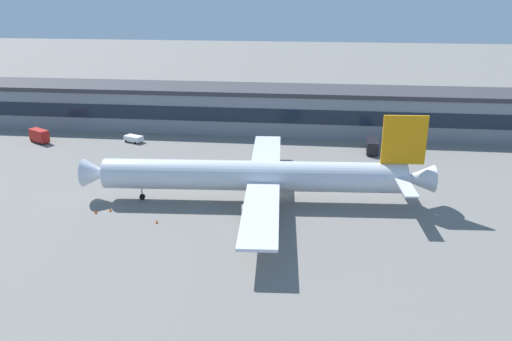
{
  "coord_description": "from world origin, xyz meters",
  "views": [
    {
      "loc": [
        7.28,
        -96.62,
        39.83
      ],
      "look_at": [
        -4.16,
        0.42,
        5.0
      ],
      "focal_mm": 36.68,
      "sensor_mm": 36.0,
      "label": 1
    }
  ],
  "objects_px": {
    "pushback_tractor": "(134,138)",
    "traffic_cone_2": "(244,224)",
    "traffic_cone_3": "(157,221)",
    "traffic_cone_0": "(96,212)",
    "airliner": "(258,176)",
    "fuel_truck": "(372,145)",
    "traffic_cone_1": "(110,209)",
    "stair_truck": "(39,135)"
  },
  "relations": [
    {
      "from": "traffic_cone_0",
      "to": "traffic_cone_1",
      "type": "xyz_separation_m",
      "value": [
        2.28,
        1.29,
        -0.01
      ]
    },
    {
      "from": "traffic_cone_3",
      "to": "traffic_cone_0",
      "type": "bearing_deg",
      "value": 167.54
    },
    {
      "from": "fuel_truck",
      "to": "traffic_cone_2",
      "type": "bearing_deg",
      "value": -119.3
    },
    {
      "from": "pushback_tractor",
      "to": "traffic_cone_2",
      "type": "distance_m",
      "value": 60.01
    },
    {
      "from": "fuel_truck",
      "to": "traffic_cone_1",
      "type": "height_order",
      "value": "fuel_truck"
    },
    {
      "from": "airliner",
      "to": "traffic_cone_3",
      "type": "relative_size",
      "value": 106.11
    },
    {
      "from": "airliner",
      "to": "pushback_tractor",
      "type": "bearing_deg",
      "value": 135.86
    },
    {
      "from": "airliner",
      "to": "traffic_cone_0",
      "type": "height_order",
      "value": "airliner"
    },
    {
      "from": "traffic_cone_1",
      "to": "airliner",
      "type": "bearing_deg",
      "value": 16.04
    },
    {
      "from": "traffic_cone_3",
      "to": "airliner",
      "type": "bearing_deg",
      "value": 35.02
    },
    {
      "from": "airliner",
      "to": "stair_truck",
      "type": "distance_m",
      "value": 70.86
    },
    {
      "from": "stair_truck",
      "to": "pushback_tractor",
      "type": "xyz_separation_m",
      "value": [
        24.81,
        3.28,
        -0.93
      ]
    },
    {
      "from": "stair_truck",
      "to": "traffic_cone_0",
      "type": "bearing_deg",
      "value": -51.8
    },
    {
      "from": "pushback_tractor",
      "to": "traffic_cone_0",
      "type": "relative_size",
      "value": 7.36
    },
    {
      "from": "traffic_cone_0",
      "to": "traffic_cone_2",
      "type": "height_order",
      "value": "traffic_cone_0"
    },
    {
      "from": "airliner",
      "to": "pushback_tractor",
      "type": "relative_size",
      "value": 12.39
    },
    {
      "from": "pushback_tractor",
      "to": "traffic_cone_2",
      "type": "bearing_deg",
      "value": -52.63
    },
    {
      "from": "pushback_tractor",
      "to": "traffic_cone_3",
      "type": "xyz_separation_m",
      "value": [
        20.88,
        -48.31,
        -0.73
      ]
    },
    {
      "from": "traffic_cone_2",
      "to": "traffic_cone_3",
      "type": "distance_m",
      "value": 15.56
    },
    {
      "from": "stair_truck",
      "to": "traffic_cone_2",
      "type": "relative_size",
      "value": 9.01
    },
    {
      "from": "stair_truck",
      "to": "fuel_truck",
      "type": "xyz_separation_m",
      "value": [
        87.3,
        2.04,
        -0.1
      ]
    },
    {
      "from": "airliner",
      "to": "traffic_cone_3",
      "type": "bearing_deg",
      "value": -144.98
    },
    {
      "from": "stair_truck",
      "to": "traffic_cone_3",
      "type": "bearing_deg",
      "value": -44.59
    },
    {
      "from": "airliner",
      "to": "traffic_cone_3",
      "type": "xyz_separation_m",
      "value": [
        -16.79,
        -11.76,
        -5.02
      ]
    },
    {
      "from": "airliner",
      "to": "fuel_truck",
      "type": "xyz_separation_m",
      "value": [
        24.83,
        35.31,
        -3.46
      ]
    },
    {
      "from": "traffic_cone_2",
      "to": "pushback_tractor",
      "type": "bearing_deg",
      "value": 127.37
    },
    {
      "from": "pushback_tractor",
      "to": "traffic_cone_1",
      "type": "relative_size",
      "value": 7.67
    },
    {
      "from": "fuel_truck",
      "to": "traffic_cone_3",
      "type": "xyz_separation_m",
      "value": [
        -41.62,
        -47.08,
        -1.57
      ]
    },
    {
      "from": "fuel_truck",
      "to": "stair_truck",
      "type": "bearing_deg",
      "value": -178.66
    },
    {
      "from": "airliner",
      "to": "pushback_tractor",
      "type": "distance_m",
      "value": 52.66
    },
    {
      "from": "traffic_cone_2",
      "to": "traffic_cone_1",
      "type": "bearing_deg",
      "value": 172.45
    },
    {
      "from": "stair_truck",
      "to": "traffic_cone_1",
      "type": "bearing_deg",
      "value": -49.06
    },
    {
      "from": "stair_truck",
      "to": "fuel_truck",
      "type": "relative_size",
      "value": 0.75
    },
    {
      "from": "fuel_truck",
      "to": "traffic_cone_2",
      "type": "height_order",
      "value": "fuel_truck"
    },
    {
      "from": "traffic_cone_0",
      "to": "traffic_cone_1",
      "type": "bearing_deg",
      "value": 29.4
    },
    {
      "from": "pushback_tractor",
      "to": "traffic_cone_1",
      "type": "distance_m",
      "value": 45.58
    },
    {
      "from": "pushback_tractor",
      "to": "fuel_truck",
      "type": "relative_size",
      "value": 0.64
    },
    {
      "from": "airliner",
      "to": "fuel_truck",
      "type": "relative_size",
      "value": 7.88
    },
    {
      "from": "airliner",
      "to": "traffic_cone_2",
      "type": "bearing_deg",
      "value": -96.36
    },
    {
      "from": "stair_truck",
      "to": "pushback_tractor",
      "type": "bearing_deg",
      "value": 7.52
    },
    {
      "from": "traffic_cone_1",
      "to": "traffic_cone_2",
      "type": "distance_m",
      "value": 25.88
    },
    {
      "from": "airliner",
      "to": "pushback_tractor",
      "type": "height_order",
      "value": "airliner"
    }
  ]
}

